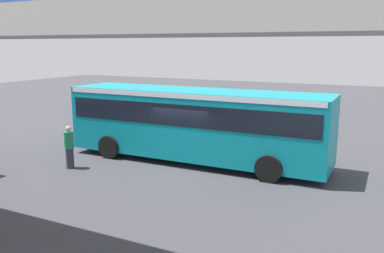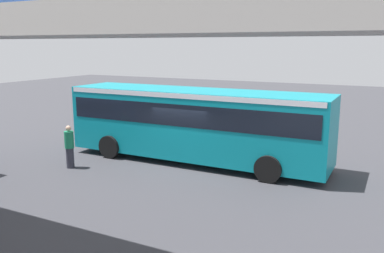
# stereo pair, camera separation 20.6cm
# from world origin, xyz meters

# --- Properties ---
(ground) EXTENTS (80.00, 80.00, 0.00)m
(ground) POSITION_xyz_m (0.00, 0.00, 0.00)
(ground) COLOR #38383D
(city_bus) EXTENTS (11.54, 2.85, 3.15)m
(city_bus) POSITION_xyz_m (-0.08, -0.53, 1.88)
(city_bus) COLOR #0C8493
(city_bus) RESTS_ON ground
(pedestrian) EXTENTS (0.38, 0.38, 1.79)m
(pedestrian) POSITION_xyz_m (4.13, 2.68, 0.89)
(pedestrian) COLOR #2D2D38
(pedestrian) RESTS_ON ground
(traffic_sign) EXTENTS (0.08, 0.60, 2.80)m
(traffic_sign) POSITION_xyz_m (5.37, -4.48, 1.89)
(traffic_sign) COLOR slate
(traffic_sign) RESTS_ON ground
(lane_dash_leftmost) EXTENTS (2.00, 0.20, 0.01)m
(lane_dash_leftmost) POSITION_xyz_m (-4.00, -2.84, 0.00)
(lane_dash_leftmost) COLOR silver
(lane_dash_leftmost) RESTS_ON ground
(lane_dash_left) EXTENTS (2.00, 0.20, 0.01)m
(lane_dash_left) POSITION_xyz_m (0.00, -2.84, 0.00)
(lane_dash_left) COLOR silver
(lane_dash_left) RESTS_ON ground
(lane_dash_centre) EXTENTS (2.00, 0.20, 0.01)m
(lane_dash_centre) POSITION_xyz_m (4.00, -2.84, 0.00)
(lane_dash_centre) COLOR silver
(lane_dash_centre) RESTS_ON ground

